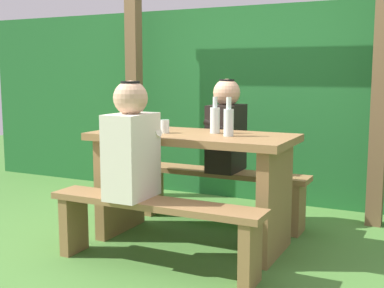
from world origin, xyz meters
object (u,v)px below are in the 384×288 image
Objects in this scene: bottle_right at (215,119)px; drinking_glass at (165,126)px; bench_near at (154,219)px; person_black_coat at (226,129)px; person_white_shirt at (132,144)px; bench_far at (221,185)px; picnic_table at (192,169)px; bottle_left at (229,121)px.

drinking_glass is at bearing -155.65° from bottle_right.
bottle_right reaches higher than drinking_glass.
bench_near is 0.72m from drinking_glass.
drinking_glass is (-0.18, 0.46, 0.52)m from bench_near.
person_black_coat is (0.04, 1.05, 0.45)m from bench_near.
person_white_shirt is 0.47m from drinking_glass.
bench_far is at bearing 72.82° from drinking_glass.
picnic_table is at bearing -94.47° from person_black_coat.
person_white_shirt reaches higher than bench_near.
bench_near is at bearing -68.70° from drinking_glass.
person_black_coat reaches higher than bench_near.
picnic_table is 0.57m from bench_far.
person_black_coat is 2.86× the size of bottle_right.
person_black_coat reaches higher than drinking_glass.
picnic_table is 0.57m from bench_near.
person_white_shirt is at bearing -131.58° from bottle_left.
person_black_coat is at bearing 79.33° from person_white_shirt.
picnic_table is 5.45× the size of bottle_left.
bench_far is at bearing 81.53° from person_white_shirt.
bottle_left is at bearing -5.70° from picnic_table.
person_white_shirt reaches higher than bottle_right.
bottle_left is at bearing -66.31° from person_black_coat.
bottle_left reaches higher than picnic_table.
bottle_right is (0.29, 0.60, 0.12)m from person_white_shirt.
bottle_right is at bearing -72.92° from bench_far.
person_white_shirt is 0.68m from bottle_right.
bottle_right is at bearing 142.78° from bottle_left.
picnic_table is 1.95× the size of person_black_coat.
bottle_left reaches higher than drinking_glass.
drinking_glass is (-0.18, -0.06, 0.30)m from picnic_table.
person_white_shirt and person_black_coat have the same top height.
bench_far is 0.80m from drinking_glass.
bench_near is 1.00× the size of bench_far.
picnic_table is 0.59m from person_white_shirt.
person_black_coat reaches higher than picnic_table.
bench_near is 0.84m from bottle_right.
person_black_coat reaches higher than bottle_left.
picnic_table reaches higher than bench_far.
bench_near is 1.95× the size of person_white_shirt.
bottle_left is 0.18m from bottle_right.
bottle_left is (0.28, -0.55, 0.57)m from bench_far.
picnic_table is at bearing 90.00° from bench_near.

